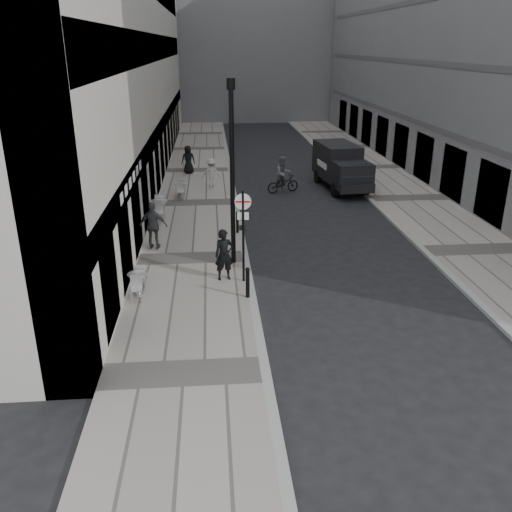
{
  "coord_description": "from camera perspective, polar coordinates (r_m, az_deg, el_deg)",
  "views": [
    {
      "loc": [
        -1.17,
        -8.64,
        7.58
      ],
      "look_at": [
        0.14,
        7.07,
        1.4
      ],
      "focal_mm": 38.0,
      "sensor_mm": 36.0,
      "label": 1
    }
  ],
  "objects": [
    {
      "name": "pedestrian_c",
      "position": [
        34.0,
        -7.15,
        10.04
      ],
      "size": [
        0.91,
        0.67,
        1.71
      ],
      "primitive_type": "imported",
      "rotation": [
        0.0,
        0.0,
        3.3
      ],
      "color": "black",
      "rests_on": "sidewalk"
    },
    {
      "name": "walking_man",
      "position": [
        18.17,
        -3.38,
        0.12
      ],
      "size": [
        0.7,
        0.53,
        1.75
      ],
      "primitive_type": "imported",
      "rotation": [
        0.0,
        0.0,
        0.18
      ],
      "color": "black",
      "rests_on": "sidewalk"
    },
    {
      "name": "building_far",
      "position": [
        64.79,
        -2.62,
        24.41
      ],
      "size": [
        24.0,
        16.0,
        22.0
      ],
      "primitive_type": "cube",
      "color": "slate",
      "rests_on": "ground"
    },
    {
      "name": "cafe_table_far",
      "position": [
        28.73,
        -7.92,
        7.03
      ],
      "size": [
        0.65,
        1.47,
        0.84
      ],
      "color": "#B4B4B6",
      "rests_on": "sidewalk"
    },
    {
      "name": "sign_post",
      "position": [
        17.61,
        -1.36,
        3.36
      ],
      "size": [
        0.54,
        0.11,
        3.12
      ],
      "rotation": [
        0.0,
        0.0,
        -0.09
      ],
      "color": "black",
      "rests_on": "sidewalk"
    },
    {
      "name": "far_sidewalk",
      "position": [
        29.49,
        15.68,
        5.83
      ],
      "size": [
        4.0,
        60.0,
        0.12
      ],
      "primitive_type": "cube",
      "color": "gray",
      "rests_on": "ground"
    },
    {
      "name": "sidewalk",
      "position": [
        27.69,
        -6.32,
        5.52
      ],
      "size": [
        4.0,
        60.0,
        0.12
      ],
      "primitive_type": "cube",
      "color": "gray",
      "rests_on": "ground"
    },
    {
      "name": "cafe_table_mid",
      "position": [
        25.01,
        -10.18,
        4.96
      ],
      "size": [
        0.8,
        1.8,
        1.03
      ],
      "color": "silver",
      "rests_on": "sidewalk"
    },
    {
      "name": "cyclist",
      "position": [
        29.77,
        2.85,
        8.15
      ],
      "size": [
        1.93,
        1.2,
        1.97
      ],
      "rotation": [
        0.0,
        0.0,
        0.34
      ],
      "color": "black",
      "rests_on": "ground"
    },
    {
      "name": "ground",
      "position": [
        11.55,
        2.38,
        -19.61
      ],
      "size": [
        120.0,
        120.0,
        0.0
      ],
      "primitive_type": "plane",
      "color": "black",
      "rests_on": "ground"
    },
    {
      "name": "bollard_near",
      "position": [
        22.88,
        -1.97,
        3.51
      ],
      "size": [
        0.11,
        0.11,
        0.86
      ],
      "primitive_type": "cylinder",
      "color": "black",
      "rests_on": "sidewalk"
    },
    {
      "name": "bollard_far",
      "position": [
        16.98,
        -0.89,
        -2.9
      ],
      "size": [
        0.13,
        0.13,
        0.94
      ],
      "primitive_type": "cylinder",
      "color": "black",
      "rests_on": "sidewalk"
    },
    {
      "name": "pedestrian_a",
      "position": [
        21.31,
        -10.75,
        3.16
      ],
      "size": [
        1.14,
        0.62,
        1.84
      ],
      "primitive_type": "imported",
      "rotation": [
        0.0,
        0.0,
        2.98
      ],
      "color": "#505055",
      "rests_on": "sidewalk"
    },
    {
      "name": "pedestrian_b",
      "position": [
        30.6,
        -4.72,
        8.73
      ],
      "size": [
        1.06,
        0.67,
        1.57
      ],
      "primitive_type": "imported",
      "rotation": [
        0.0,
        0.0,
        3.23
      ],
      "color": "#B8B4AA",
      "rests_on": "sidewalk"
    },
    {
      "name": "building_left",
      "position": [
        33.52,
        -14.21,
        23.25
      ],
      "size": [
        4.0,
        45.0,
        18.0
      ],
      "primitive_type": "cube",
      "color": "beige",
      "rests_on": "ground"
    },
    {
      "name": "panel_van",
      "position": [
        30.82,
        8.89,
        9.5
      ],
      "size": [
        2.39,
        5.27,
        2.4
      ],
      "rotation": [
        0.0,
        0.0,
        0.1
      ],
      "color": "black",
      "rests_on": "ground"
    },
    {
      "name": "lamppost",
      "position": [
        18.86,
        -2.53,
        9.52
      ],
      "size": [
        0.29,
        0.29,
        6.44
      ],
      "color": "black",
      "rests_on": "sidewalk"
    },
    {
      "name": "cafe_table_near",
      "position": [
        17.6,
        -12.29,
        -2.69
      ],
      "size": [
        0.65,
        1.46,
        0.83
      ],
      "color": "silver",
      "rests_on": "sidewalk"
    }
  ]
}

